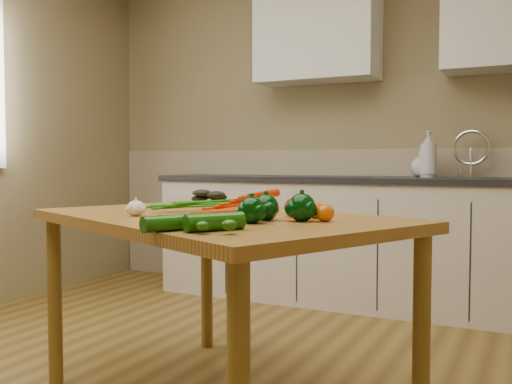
{
  "coord_description": "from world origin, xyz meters",
  "views": [
    {
      "loc": [
        1.4,
        -1.7,
        1.0
      ],
      "look_at": [
        0.3,
        0.5,
        0.87
      ],
      "focal_mm": 40.0,
      "sensor_mm": 36.0,
      "label": 1
    }
  ],
  "objects_px": {
    "leafy_greens": "(214,193)",
    "pepper_c": "(252,210)",
    "pepper_b": "(302,208)",
    "zucchini_a": "(214,222)",
    "soap_bottle_c": "(422,163)",
    "table": "(217,237)",
    "pepper_a": "(266,208)",
    "tomato_c": "(325,213)",
    "soap_bottle_b": "(426,162)",
    "tomato_b": "(316,210)",
    "carrot_bunch": "(228,204)",
    "soap_bottle_a": "(428,154)",
    "tomato_a": "(294,207)",
    "garlic_bulb": "(136,208)",
    "zucchini_b": "(180,222)"
  },
  "relations": [
    {
      "from": "leafy_greens",
      "to": "pepper_c",
      "type": "bearing_deg",
      "value": -51.25
    },
    {
      "from": "pepper_b",
      "to": "zucchini_a",
      "type": "xyz_separation_m",
      "value": [
        -0.13,
        -0.38,
        -0.02
      ]
    },
    {
      "from": "soap_bottle_c",
      "to": "pepper_b",
      "type": "relative_size",
      "value": 1.94
    },
    {
      "from": "table",
      "to": "zucchini_a",
      "type": "bearing_deg",
      "value": -36.19
    },
    {
      "from": "pepper_a",
      "to": "tomato_c",
      "type": "relative_size",
      "value": 1.38
    },
    {
      "from": "soap_bottle_c",
      "to": "soap_bottle_b",
      "type": "bearing_deg",
      "value": -178.83
    },
    {
      "from": "tomato_b",
      "to": "tomato_c",
      "type": "height_order",
      "value": "tomato_c"
    },
    {
      "from": "carrot_bunch",
      "to": "table",
      "type": "bearing_deg",
      "value": -79.29
    },
    {
      "from": "tomato_c",
      "to": "carrot_bunch",
      "type": "bearing_deg",
      "value": 164.62
    },
    {
      "from": "carrot_bunch",
      "to": "tomato_c",
      "type": "height_order",
      "value": "carrot_bunch"
    },
    {
      "from": "tomato_c",
      "to": "pepper_a",
      "type": "bearing_deg",
      "value": -165.85
    },
    {
      "from": "carrot_bunch",
      "to": "soap_bottle_c",
      "type": "bearing_deg",
      "value": 102.57
    },
    {
      "from": "soap_bottle_a",
      "to": "tomato_a",
      "type": "bearing_deg",
      "value": -129.61
    },
    {
      "from": "pepper_a",
      "to": "pepper_b",
      "type": "distance_m",
      "value": 0.13
    },
    {
      "from": "soap_bottle_a",
      "to": "garlic_bulb",
      "type": "xyz_separation_m",
      "value": [
        -0.72,
        -2.22,
        -0.24
      ]
    },
    {
      "from": "table",
      "to": "tomato_a",
      "type": "distance_m",
      "value": 0.34
    },
    {
      "from": "tomato_a",
      "to": "zucchini_a",
      "type": "xyz_separation_m",
      "value": [
        -0.04,
        -0.52,
        -0.01
      ]
    },
    {
      "from": "leafy_greens",
      "to": "soap_bottle_c",
      "type": "bearing_deg",
      "value": 64.97
    },
    {
      "from": "table",
      "to": "tomato_c",
      "type": "bearing_deg",
      "value": 16.66
    },
    {
      "from": "table",
      "to": "pepper_a",
      "type": "distance_m",
      "value": 0.32
    },
    {
      "from": "table",
      "to": "pepper_c",
      "type": "relative_size",
      "value": 19.3
    },
    {
      "from": "table",
      "to": "tomato_b",
      "type": "bearing_deg",
      "value": 29.96
    },
    {
      "from": "soap_bottle_c",
      "to": "pepper_b",
      "type": "height_order",
      "value": "soap_bottle_c"
    },
    {
      "from": "carrot_bunch",
      "to": "tomato_b",
      "type": "relative_size",
      "value": 4.24
    },
    {
      "from": "leafy_greens",
      "to": "tomato_b",
      "type": "bearing_deg",
      "value": -32.54
    },
    {
      "from": "leafy_greens",
      "to": "tomato_b",
      "type": "relative_size",
      "value": 3.26
    },
    {
      "from": "garlic_bulb",
      "to": "pepper_c",
      "type": "distance_m",
      "value": 0.53
    },
    {
      "from": "tomato_a",
      "to": "tomato_c",
      "type": "relative_size",
      "value": 1.18
    },
    {
      "from": "table",
      "to": "carrot_bunch",
      "type": "height_order",
      "value": "carrot_bunch"
    },
    {
      "from": "pepper_a",
      "to": "pepper_c",
      "type": "height_order",
      "value": "pepper_a"
    },
    {
      "from": "soap_bottle_b",
      "to": "zucchini_a",
      "type": "bearing_deg",
      "value": 36.58
    },
    {
      "from": "carrot_bunch",
      "to": "leafy_greens",
      "type": "bearing_deg",
      "value": 150.99
    },
    {
      "from": "pepper_b",
      "to": "tomato_a",
      "type": "xyz_separation_m",
      "value": [
        -0.09,
        0.14,
        -0.01
      ]
    },
    {
      "from": "pepper_b",
      "to": "tomato_b",
      "type": "height_order",
      "value": "pepper_b"
    },
    {
      "from": "pepper_a",
      "to": "zucchini_b",
      "type": "distance_m",
      "value": 0.4
    },
    {
      "from": "table",
      "to": "leafy_greens",
      "type": "height_order",
      "value": "leafy_greens"
    },
    {
      "from": "pepper_b",
      "to": "zucchini_a",
      "type": "distance_m",
      "value": 0.4
    },
    {
      "from": "pepper_b",
      "to": "pepper_c",
      "type": "distance_m",
      "value": 0.19
    },
    {
      "from": "pepper_c",
      "to": "tomato_a",
      "type": "xyz_separation_m",
      "value": [
        0.04,
        0.28,
        -0.01
      ]
    },
    {
      "from": "table",
      "to": "carrot_bunch",
      "type": "bearing_deg",
      "value": 100.71
    },
    {
      "from": "soap_bottle_c",
      "to": "tomato_a",
      "type": "height_order",
      "value": "soap_bottle_c"
    },
    {
      "from": "pepper_a",
      "to": "tomato_c",
      "type": "bearing_deg",
      "value": 14.15
    },
    {
      "from": "soap_bottle_a",
      "to": "leafy_greens",
      "type": "relative_size",
      "value": 1.5
    },
    {
      "from": "garlic_bulb",
      "to": "carrot_bunch",
      "type": "bearing_deg",
      "value": 43.41
    },
    {
      "from": "pepper_a",
      "to": "tomato_b",
      "type": "xyz_separation_m",
      "value": [
        0.13,
        0.16,
        -0.02
      ]
    },
    {
      "from": "soap_bottle_a",
      "to": "tomato_c",
      "type": "distance_m",
      "value": 2.1
    },
    {
      "from": "garlic_bulb",
      "to": "tomato_a",
      "type": "height_order",
      "value": "tomato_a"
    },
    {
      "from": "pepper_b",
      "to": "tomato_b",
      "type": "distance_m",
      "value": 0.13
    },
    {
      "from": "soap_bottle_a",
      "to": "soap_bottle_b",
      "type": "distance_m",
      "value": 0.06
    },
    {
      "from": "soap_bottle_c",
      "to": "tomato_b",
      "type": "xyz_separation_m",
      "value": [
        -0.02,
        -2.02,
        -0.17
      ]
    }
  ]
}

